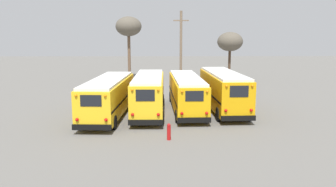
% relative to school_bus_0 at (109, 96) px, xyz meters
% --- Properties ---
extents(ground_plane, '(160.00, 160.00, 0.00)m').
position_rel_school_bus_0_xyz_m(ground_plane, '(4.71, 1.19, -1.64)').
color(ground_plane, '#66635E').
extents(school_bus_0, '(3.05, 10.74, 3.00)m').
position_rel_school_bus_0_xyz_m(school_bus_0, '(0.00, 0.00, 0.00)').
color(school_bus_0, yellow).
rests_on(school_bus_0, ground).
extents(school_bus_1, '(2.47, 9.79, 3.16)m').
position_rel_school_bus_0_xyz_m(school_bus_1, '(3.14, 0.74, 0.08)').
color(school_bus_1, yellow).
rests_on(school_bus_1, ground).
extents(school_bus_2, '(2.75, 10.76, 2.95)m').
position_rel_school_bus_0_xyz_m(school_bus_2, '(6.28, 1.79, -0.03)').
color(school_bus_2, '#EAAA0F').
rests_on(school_bus_2, ground).
extents(school_bus_3, '(2.88, 10.33, 3.28)m').
position_rel_school_bus_0_xyz_m(school_bus_3, '(9.42, 1.90, 0.15)').
color(school_bus_3, '#E5A00C').
rests_on(school_bus_3, ground).
extents(utility_pole, '(1.80, 0.29, 9.19)m').
position_rel_school_bus_0_xyz_m(utility_pole, '(6.41, 13.27, 3.11)').
color(utility_pole, '#75604C').
rests_on(utility_pole, ground).
extents(bare_tree_0, '(3.81, 3.81, 9.16)m').
position_rel_school_bus_0_xyz_m(bare_tree_0, '(-0.76, 23.43, 5.96)').
color(bare_tree_0, brown).
rests_on(bare_tree_0, ground).
extents(bare_tree_1, '(3.65, 3.65, 6.91)m').
position_rel_school_bus_0_xyz_m(bare_tree_1, '(13.92, 21.83, 3.84)').
color(bare_tree_1, '#473323').
rests_on(bare_tree_1, ground).
extents(fire_hydrant, '(0.24, 0.24, 1.03)m').
position_rel_school_bus_0_xyz_m(fire_hydrant, '(4.65, -6.30, -1.12)').
color(fire_hydrant, '#B21414').
rests_on(fire_hydrant, ground).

